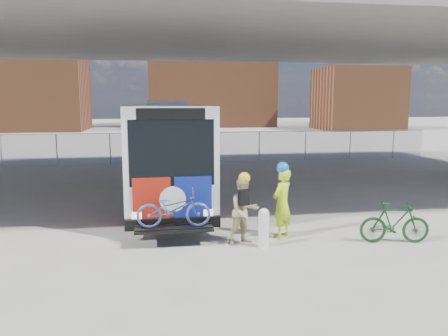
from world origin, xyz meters
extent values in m
plane|color=#9E9991|center=(0.00, 0.00, 0.00)|extent=(160.00, 160.00, 0.00)
cube|color=silver|center=(-2.00, 3.21, 1.95)|extent=(2.55, 12.00, 3.20)
cube|color=black|center=(-2.00, 3.71, 2.59)|extent=(2.61, 11.00, 1.28)
cube|color=black|center=(-2.00, -2.74, 2.33)|extent=(2.24, 0.12, 1.76)
cube|color=black|center=(-2.00, -2.74, 3.36)|extent=(1.78, 0.12, 0.30)
cube|color=black|center=(-2.00, -2.84, 0.45)|extent=(2.55, 0.20, 0.30)
cube|color=#9B180B|center=(-2.55, -2.81, 1.10)|extent=(1.00, 0.08, 1.20)
cube|color=navy|center=(-1.45, -2.81, 1.10)|extent=(1.00, 0.08, 1.20)
cylinder|color=silver|center=(-2.00, -2.83, 1.10)|extent=(0.70, 0.06, 0.70)
cube|color=gray|center=(-2.00, 3.21, 3.62)|extent=(1.28, 7.20, 0.14)
cube|color=black|center=(-2.00, -3.34, 0.45)|extent=(2.00, 0.70, 0.06)
cylinder|color=black|center=(-3.15, -1.19, 0.50)|extent=(0.30, 1.00, 1.00)
cylinder|color=black|center=(-0.85, -1.19, 0.50)|extent=(0.30, 1.00, 1.00)
cylinder|color=black|center=(-3.15, 7.41, 0.50)|extent=(0.30, 1.00, 1.00)
cylinder|color=black|center=(-0.85, 7.41, 0.50)|extent=(0.30, 1.00, 1.00)
cube|color=#9B180B|center=(-3.30, -0.59, 1.30)|extent=(0.06, 2.60, 1.70)
cube|color=navy|center=(-3.30, 1.01, 1.30)|extent=(0.06, 1.40, 1.70)
cube|color=#9B180B|center=(-0.70, -0.59, 1.30)|extent=(0.06, 2.60, 1.70)
cube|color=navy|center=(-0.70, 1.01, 1.30)|extent=(0.06, 1.40, 1.70)
imported|color=#425993|center=(-2.00, -3.34, 0.97)|extent=(1.90, 0.72, 0.99)
cube|color=#605E59|center=(0.00, 4.00, 6.75)|extent=(40.00, 16.00, 1.50)
cube|color=#605E59|center=(0.00, 4.00, 7.55)|extent=(40.00, 0.60, 0.80)
cylinder|color=gray|center=(-8.00, 12.00, 0.90)|extent=(0.06, 0.06, 1.80)
cylinder|color=gray|center=(-4.00, 12.00, 0.90)|extent=(0.06, 0.06, 1.80)
cylinder|color=gray|center=(0.00, 12.00, 0.90)|extent=(0.06, 0.06, 1.80)
cylinder|color=gray|center=(4.00, 12.00, 0.90)|extent=(0.06, 0.06, 1.80)
cylinder|color=gray|center=(8.00, 12.00, 0.90)|extent=(0.06, 0.06, 1.80)
cylinder|color=gray|center=(12.00, 12.00, 0.90)|extent=(0.06, 0.06, 1.80)
plane|color=gray|center=(0.00, 12.00, 0.90)|extent=(30.00, 0.00, 30.00)
cube|color=gray|center=(0.00, 12.00, 1.82)|extent=(30.00, 0.05, 0.04)
cube|color=brown|center=(-18.00, 45.00, 5.00)|extent=(14.00, 10.00, 10.00)
cube|color=brown|center=(6.00, 52.00, 6.00)|extent=(18.00, 12.00, 12.00)
cube|color=brown|center=(24.00, 40.00, 4.00)|extent=(10.00, 8.00, 8.00)
cylinder|color=brown|center=(14.00, 55.00, 12.50)|extent=(2.20, 2.20, 25.00)
cylinder|color=white|center=(0.24, -3.86, 0.44)|extent=(0.27, 0.27, 0.89)
sphere|color=white|center=(0.24, -3.86, 0.89)|extent=(0.27, 0.27, 0.27)
imported|color=#C0F71A|center=(0.94, -3.09, 0.95)|extent=(0.82, 0.79, 1.89)
sphere|color=blue|center=(0.94, -3.09, 1.91)|extent=(0.33, 0.33, 0.33)
imported|color=tan|center=(-0.19, -3.48, 0.86)|extent=(1.01, 0.90, 1.72)
sphere|color=yellow|center=(-0.19, -3.48, 1.74)|extent=(0.30, 0.30, 0.30)
cube|color=black|center=(-0.24, -3.67, 1.27)|extent=(0.32, 0.25, 0.40)
imported|color=#133C18|center=(3.70, -4.07, 0.54)|extent=(1.87, 0.83, 1.08)
camera|label=1|loc=(-2.46, -14.25, 3.68)|focal=35.00mm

